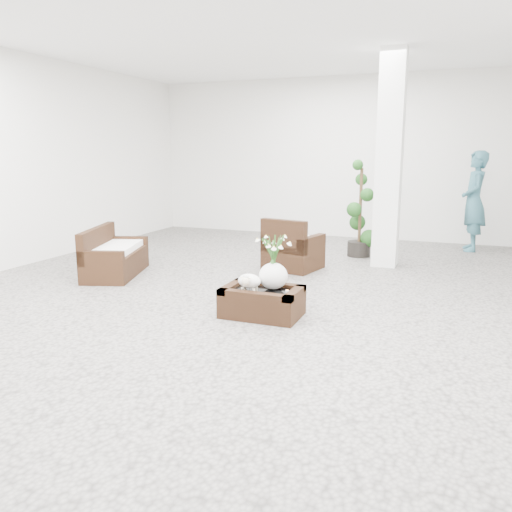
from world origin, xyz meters
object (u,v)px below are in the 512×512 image
(loveseat, at_px, (115,251))
(topiary, at_px, (360,210))
(coffee_table, at_px, (262,303))
(armchair, at_px, (293,243))

(loveseat, bearing_deg, topiary, -67.11)
(coffee_table, relative_size, armchair, 1.06)
(loveseat, distance_m, topiary, 4.36)
(coffee_table, relative_size, topiary, 0.52)
(topiary, bearing_deg, armchair, -119.50)
(loveseat, relative_size, topiary, 0.81)
(armchair, relative_size, topiary, 0.49)
(coffee_table, height_order, loveseat, loveseat)
(armchair, distance_m, loveseat, 2.83)
(coffee_table, xyz_separation_m, loveseat, (-2.86, 1.08, 0.22))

